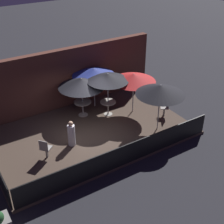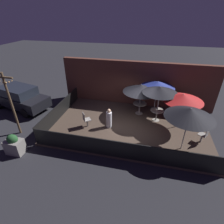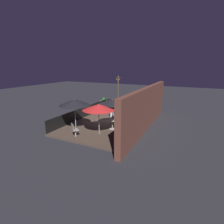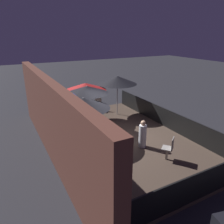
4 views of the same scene
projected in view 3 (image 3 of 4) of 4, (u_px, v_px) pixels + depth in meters
name	position (u px, v px, depth m)	size (l,w,h in m)	color
ground_plane	(111.00, 123.00, 14.91)	(60.00, 60.00, 0.00)	#26262B
patio_deck	(111.00, 122.00, 14.90)	(9.17, 5.68, 0.12)	#47382D
building_wall	(147.00, 108.00, 13.19)	(10.77, 0.36, 3.23)	brown
fence_front	(83.00, 112.00, 15.95)	(8.97, 0.05, 0.95)	black
fence_side_left	(129.00, 106.00, 18.70)	(0.05, 5.48, 0.95)	black
patio_umbrella_0	(112.00, 102.00, 12.60)	(2.06, 2.06, 2.27)	#B2B2B7
patio_umbrella_1	(126.00, 103.00, 13.37)	(2.30, 2.30, 2.07)	#B2B2B7
patio_umbrella_2	(74.00, 102.00, 12.50)	(2.25, 2.25, 2.32)	#B2B2B7
patio_umbrella_3	(99.00, 107.00, 11.74)	(2.22, 2.22, 2.13)	#B2B2B7
patio_umbrella_4	(128.00, 105.00, 12.27)	(2.23, 2.23, 2.18)	#B2B2B7
dining_table_0	(112.00, 122.00, 12.99)	(0.80, 0.80, 0.74)	#9E998E
dining_table_1	(126.00, 118.00, 13.69)	(0.88, 0.88, 0.78)	#9E998E
patio_chair_0	(115.00, 109.00, 17.22)	(0.56, 0.56, 0.94)	gray
patio_chair_1	(74.00, 130.00, 11.62)	(0.56, 0.56, 0.93)	gray
patron_0	(112.00, 112.00, 15.94)	(0.33, 0.33, 1.21)	silver
planter_box	(104.00, 102.00, 20.77)	(0.83, 0.58, 1.09)	gray
light_post	(118.00, 89.00, 20.53)	(1.10, 0.12, 3.61)	brown
parked_car_0	(144.00, 98.00, 21.38)	(4.69, 2.72, 1.62)	black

